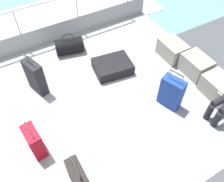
{
  "coord_description": "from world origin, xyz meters",
  "views": [
    {
      "loc": [
        2.61,
        -1.12,
        3.61
      ],
      "look_at": [
        0.13,
        0.31,
        0.25
      ],
      "focal_mm": 38.07,
      "sensor_mm": 36.0,
      "label": 1
    }
  ],
  "objects_px": {
    "cargo_crate_1": "(196,65)",
    "suitcase_1": "(78,178)",
    "suitcase_3": "(34,141)",
    "cargo_crate_0": "(172,50)",
    "paper_cup": "(176,85)",
    "cargo_crate_2": "(217,86)",
    "suitcase_2": "(113,66)",
    "suitcase_4": "(171,92)",
    "duffel_bag": "(69,46)",
    "suitcase_0": "(36,77)"
  },
  "relations": [
    {
      "from": "suitcase_0",
      "to": "suitcase_3",
      "type": "relative_size",
      "value": 1.24
    },
    {
      "from": "suitcase_4",
      "to": "duffel_bag",
      "type": "distance_m",
      "value": 2.54
    },
    {
      "from": "paper_cup",
      "to": "suitcase_0",
      "type": "bearing_deg",
      "value": -118.11
    },
    {
      "from": "suitcase_2",
      "to": "suitcase_0",
      "type": "bearing_deg",
      "value": -99.39
    },
    {
      "from": "cargo_crate_1",
      "to": "suitcase_2",
      "type": "relative_size",
      "value": 0.74
    },
    {
      "from": "suitcase_4",
      "to": "duffel_bag",
      "type": "xyz_separation_m",
      "value": [
        -2.32,
        -1.02,
        -0.14
      ]
    },
    {
      "from": "suitcase_1",
      "to": "suitcase_4",
      "type": "bearing_deg",
      "value": 104.74
    },
    {
      "from": "cargo_crate_0",
      "to": "suitcase_4",
      "type": "xyz_separation_m",
      "value": [
        1.05,
        -0.91,
        0.13
      ]
    },
    {
      "from": "suitcase_1",
      "to": "suitcase_3",
      "type": "bearing_deg",
      "value": -157.68
    },
    {
      "from": "cargo_crate_1",
      "to": "cargo_crate_0",
      "type": "bearing_deg",
      "value": -172.08
    },
    {
      "from": "suitcase_3",
      "to": "suitcase_4",
      "type": "xyz_separation_m",
      "value": [
        0.3,
        2.46,
        0.04
      ]
    },
    {
      "from": "cargo_crate_1",
      "to": "suitcase_0",
      "type": "height_order",
      "value": "suitcase_0"
    },
    {
      "from": "cargo_crate_1",
      "to": "suitcase_3",
      "type": "height_order",
      "value": "suitcase_3"
    },
    {
      "from": "cargo_crate_1",
      "to": "suitcase_0",
      "type": "distance_m",
      "value": 3.24
    },
    {
      "from": "suitcase_1",
      "to": "paper_cup",
      "type": "bearing_deg",
      "value": 107.97
    },
    {
      "from": "suitcase_2",
      "to": "suitcase_4",
      "type": "bearing_deg",
      "value": 19.94
    },
    {
      "from": "suitcase_3",
      "to": "duffel_bag",
      "type": "bearing_deg",
      "value": 144.46
    },
    {
      "from": "cargo_crate_2",
      "to": "suitcase_2",
      "type": "relative_size",
      "value": 0.7
    },
    {
      "from": "cargo_crate_0",
      "to": "suitcase_3",
      "type": "relative_size",
      "value": 0.96
    },
    {
      "from": "cargo_crate_1",
      "to": "suitcase_3",
      "type": "bearing_deg",
      "value": -88.47
    },
    {
      "from": "suitcase_2",
      "to": "paper_cup",
      "type": "bearing_deg",
      "value": 40.43
    },
    {
      "from": "suitcase_0",
      "to": "paper_cup",
      "type": "distance_m",
      "value": 2.77
    },
    {
      "from": "cargo_crate_1",
      "to": "suitcase_0",
      "type": "bearing_deg",
      "value": -111.1
    },
    {
      "from": "suitcase_0",
      "to": "suitcase_2",
      "type": "distance_m",
      "value": 1.58
    },
    {
      "from": "suitcase_3",
      "to": "paper_cup",
      "type": "distance_m",
      "value": 2.89
    },
    {
      "from": "cargo_crate_1",
      "to": "suitcase_1",
      "type": "distance_m",
      "value": 3.26
    },
    {
      "from": "cargo_crate_0",
      "to": "cargo_crate_2",
      "type": "distance_m",
      "value": 1.29
    },
    {
      "from": "cargo_crate_1",
      "to": "duffel_bag",
      "type": "bearing_deg",
      "value": -133.61
    },
    {
      "from": "cargo_crate_1",
      "to": "cargo_crate_2",
      "type": "distance_m",
      "value": 0.64
    },
    {
      "from": "suitcase_0",
      "to": "suitcase_2",
      "type": "xyz_separation_m",
      "value": [
        0.26,
        1.54,
        -0.24
      ]
    },
    {
      "from": "cargo_crate_0",
      "to": "cargo_crate_1",
      "type": "xyz_separation_m",
      "value": [
        0.65,
        0.09,
        0.01
      ]
    },
    {
      "from": "cargo_crate_2",
      "to": "duffel_bag",
      "type": "height_order",
      "value": "duffel_bag"
    },
    {
      "from": "cargo_crate_2",
      "to": "suitcase_1",
      "type": "distance_m",
      "value": 3.1
    },
    {
      "from": "suitcase_1",
      "to": "cargo_crate_1",
      "type": "bearing_deg",
      "value": 107.0
    },
    {
      "from": "suitcase_1",
      "to": "duffel_bag",
      "type": "xyz_separation_m",
      "value": [
        -2.88,
        1.09,
        -0.1
      ]
    },
    {
      "from": "cargo_crate_2",
      "to": "suitcase_4",
      "type": "xyz_separation_m",
      "value": [
        -0.24,
        -0.97,
        0.13
      ]
    },
    {
      "from": "duffel_bag",
      "to": "paper_cup",
      "type": "relative_size",
      "value": 6.88
    },
    {
      "from": "cargo_crate_1",
      "to": "suitcase_1",
      "type": "relative_size",
      "value": 0.85
    },
    {
      "from": "cargo_crate_0",
      "to": "duffel_bag",
      "type": "xyz_separation_m",
      "value": [
        -1.28,
        -1.93,
        -0.01
      ]
    },
    {
      "from": "cargo_crate_2",
      "to": "suitcase_1",
      "type": "bearing_deg",
      "value": -84.14
    },
    {
      "from": "suitcase_2",
      "to": "cargo_crate_1",
      "type": "bearing_deg",
      "value": 58.37
    },
    {
      "from": "suitcase_4",
      "to": "paper_cup",
      "type": "bearing_deg",
      "value": 122.46
    },
    {
      "from": "cargo_crate_0",
      "to": "duffel_bag",
      "type": "relative_size",
      "value": 0.95
    },
    {
      "from": "cargo_crate_1",
      "to": "suitcase_2",
      "type": "xyz_separation_m",
      "value": [
        -0.91,
        -1.48,
        -0.08
      ]
    },
    {
      "from": "paper_cup",
      "to": "suitcase_2",
      "type": "bearing_deg",
      "value": -139.57
    },
    {
      "from": "suitcase_1",
      "to": "suitcase_4",
      "type": "xyz_separation_m",
      "value": [
        -0.56,
        2.11,
        0.05
      ]
    },
    {
      "from": "cargo_crate_0",
      "to": "paper_cup",
      "type": "height_order",
      "value": "cargo_crate_0"
    },
    {
      "from": "duffel_bag",
      "to": "suitcase_1",
      "type": "bearing_deg",
      "value": -20.74
    },
    {
      "from": "suitcase_2",
      "to": "suitcase_3",
      "type": "distance_m",
      "value": 2.23
    },
    {
      "from": "duffel_bag",
      "to": "suitcase_4",
      "type": "bearing_deg",
      "value": 23.71
    }
  ]
}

